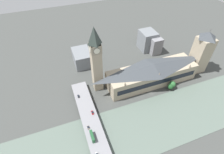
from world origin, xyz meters
TOP-DOWN VIEW (x-y plane):
  - ground_plane at (0.00, 0.00)m, footprint 600.00×600.00m
  - river_water at (-35.14, 0.00)m, footprint 58.29×360.00m
  - parliament_hall at (17.18, -8.00)m, footprint 28.81×107.63m
  - clock_tower at (30.43, 54.97)m, footprint 11.49×11.49m
  - victoria_tower at (17.23, -74.65)m, footprint 17.68×17.68m
  - road_bridge at (-35.14, 76.42)m, footprint 148.58×16.59m
  - double_decker_bus_lead at (-32.51, 79.50)m, footprint 10.88×2.56m
  - car_northbound_lead at (-21.69, 80.43)m, footprint 3.81×1.75m
  - car_southbound_lead at (18.78, 80.65)m, footprint 4.08×1.75m
  - car_southbound_mid at (-7.11, 72.28)m, footprint 4.75×1.88m
  - city_block_west at (74.27, -43.86)m, footprint 25.08×15.26m
  - city_block_center at (83.20, -38.16)m, footprint 24.63×21.20m
  - city_block_east at (81.50, 61.09)m, footprint 31.79×22.54m
  - tree_embankment_near at (-3.07, -22.19)m, footprint 6.43×6.43m
  - tree_embankment_mid at (-1.45, -25.70)m, footprint 7.43×7.43m

SIDE VIEW (x-z plane):
  - ground_plane at x=0.00m, z-range 0.00..0.00m
  - river_water at x=-35.14m, z-range 0.00..0.30m
  - road_bridge at x=-35.14m, z-range 1.89..7.89m
  - tree_embankment_near at x=-3.07m, z-range 1.19..10.04m
  - tree_embankment_mid at x=-1.45m, z-range 1.36..11.54m
  - car_northbound_lead at x=-21.69m, z-range 6.00..7.37m
  - car_southbound_mid at x=-7.11m, z-range 5.99..7.39m
  - car_southbound_lead at x=18.78m, z-range 6.00..7.44m
  - double_decker_bus_lead at x=-32.51m, z-range 6.24..11.03m
  - city_block_east at x=81.50m, z-range 0.00..19.15m
  - city_block_west at x=74.27m, z-range 0.00..24.23m
  - parliament_hall at x=17.18m, z-range -0.10..27.59m
  - city_block_center at x=83.20m, z-range 0.00..28.41m
  - victoria_tower at x=17.23m, z-range -2.00..56.70m
  - clock_tower at x=30.43m, z-range 2.42..80.54m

